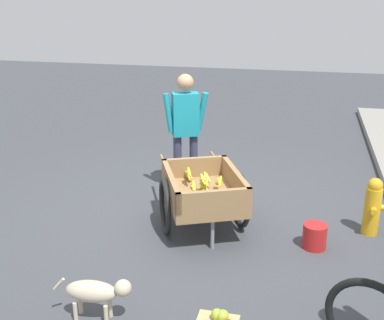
% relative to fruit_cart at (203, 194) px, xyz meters
% --- Properties ---
extents(ground_plane, '(24.00, 24.00, 0.00)m').
position_rel_fruit_cart_xyz_m(ground_plane, '(-0.36, -0.31, -0.43)').
color(ground_plane, '#3D3F44').
extents(fruit_cart, '(1.82, 1.37, 0.70)m').
position_rel_fruit_cart_xyz_m(fruit_cart, '(0.00, 0.00, 0.00)').
color(fruit_cart, '#937047').
rests_on(fruit_cart, ground).
extents(vendor_person, '(0.32, 0.56, 1.61)m').
position_rel_fruit_cart_xyz_m(vendor_person, '(-1.04, -0.47, 0.53)').
color(vendor_person, '#333851').
rests_on(vendor_person, ground).
extents(dog, '(0.21, 0.67, 0.40)m').
position_rel_fruit_cart_xyz_m(dog, '(1.82, -0.50, -0.16)').
color(dog, beige).
rests_on(dog, ground).
extents(fire_hydrant, '(0.25, 0.25, 0.67)m').
position_rel_fruit_cart_xyz_m(fire_hydrant, '(-0.32, 1.86, -0.10)').
color(fire_hydrant, gold).
rests_on(fire_hydrant, ground).
extents(plastic_bucket, '(0.25, 0.25, 0.27)m').
position_rel_fruit_cart_xyz_m(plastic_bucket, '(0.16, 1.25, -0.30)').
color(plastic_bucket, '#B21E1E').
rests_on(plastic_bucket, ground).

